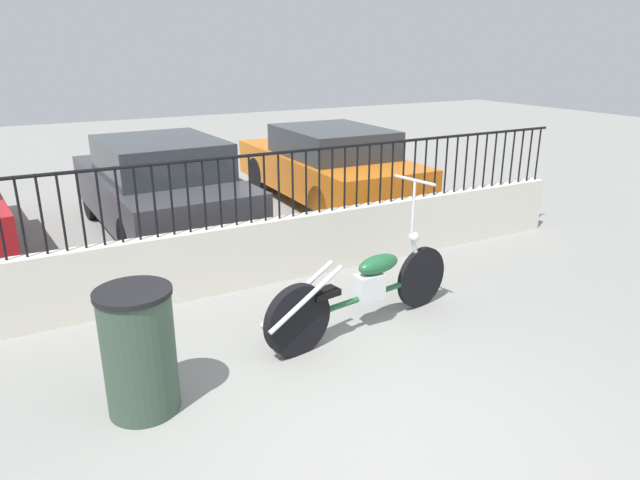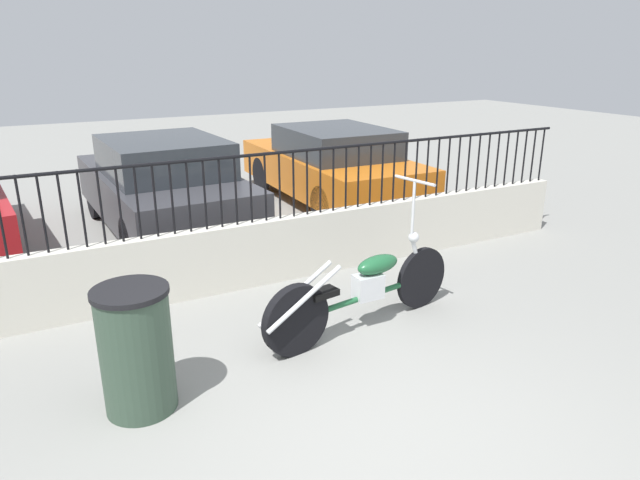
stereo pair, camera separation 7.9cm
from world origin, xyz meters
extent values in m
plane|color=gray|center=(0.00, 0.00, 0.00)|extent=(40.00, 40.00, 0.00)
cube|color=beige|center=(0.00, 3.04, 0.38)|extent=(9.94, 0.18, 0.75)
cylinder|color=black|center=(-2.09, 3.04, 1.14)|extent=(0.02, 0.02, 0.78)
cylinder|color=black|center=(-1.92, 3.04, 1.14)|extent=(0.02, 0.02, 0.78)
cylinder|color=black|center=(-1.74, 3.04, 1.14)|extent=(0.02, 0.02, 0.78)
cylinder|color=black|center=(-1.57, 3.04, 1.14)|extent=(0.02, 0.02, 0.78)
cylinder|color=black|center=(-1.40, 3.04, 1.14)|extent=(0.02, 0.02, 0.78)
cylinder|color=black|center=(-1.22, 3.04, 1.14)|extent=(0.02, 0.02, 0.78)
cylinder|color=black|center=(-1.05, 3.04, 1.14)|extent=(0.02, 0.02, 0.78)
cylinder|color=black|center=(-0.87, 3.04, 1.14)|extent=(0.02, 0.02, 0.78)
cylinder|color=black|center=(-0.70, 3.04, 1.14)|extent=(0.02, 0.02, 0.78)
cylinder|color=black|center=(-0.52, 3.04, 1.14)|extent=(0.02, 0.02, 0.78)
cylinder|color=black|center=(-0.35, 3.04, 1.14)|extent=(0.02, 0.02, 0.78)
cylinder|color=black|center=(-0.17, 3.04, 1.14)|extent=(0.02, 0.02, 0.78)
cylinder|color=black|center=(0.00, 3.04, 1.14)|extent=(0.02, 0.02, 0.78)
cylinder|color=black|center=(0.17, 3.04, 1.14)|extent=(0.02, 0.02, 0.78)
cylinder|color=black|center=(0.35, 3.04, 1.14)|extent=(0.02, 0.02, 0.78)
cylinder|color=black|center=(0.52, 3.04, 1.14)|extent=(0.02, 0.02, 0.78)
cylinder|color=black|center=(0.70, 3.04, 1.14)|extent=(0.02, 0.02, 0.78)
cylinder|color=black|center=(0.87, 3.04, 1.14)|extent=(0.02, 0.02, 0.78)
cylinder|color=black|center=(1.05, 3.04, 1.14)|extent=(0.02, 0.02, 0.78)
cylinder|color=black|center=(1.22, 3.04, 1.14)|extent=(0.02, 0.02, 0.78)
cylinder|color=black|center=(1.40, 3.04, 1.14)|extent=(0.02, 0.02, 0.78)
cylinder|color=black|center=(1.57, 3.04, 1.14)|extent=(0.02, 0.02, 0.78)
cylinder|color=black|center=(1.74, 3.04, 1.14)|extent=(0.02, 0.02, 0.78)
cylinder|color=black|center=(1.92, 3.04, 1.14)|extent=(0.02, 0.02, 0.78)
cylinder|color=black|center=(2.09, 3.04, 1.14)|extent=(0.02, 0.02, 0.78)
cylinder|color=black|center=(2.27, 3.04, 1.14)|extent=(0.02, 0.02, 0.78)
cylinder|color=black|center=(2.44, 3.04, 1.14)|extent=(0.02, 0.02, 0.78)
cylinder|color=black|center=(2.62, 3.04, 1.14)|extent=(0.02, 0.02, 0.78)
cylinder|color=black|center=(2.79, 3.04, 1.14)|extent=(0.02, 0.02, 0.78)
cylinder|color=black|center=(2.97, 3.04, 1.14)|extent=(0.02, 0.02, 0.78)
cylinder|color=black|center=(3.14, 3.04, 1.14)|extent=(0.02, 0.02, 0.78)
cylinder|color=black|center=(3.31, 3.04, 1.14)|extent=(0.02, 0.02, 0.78)
cylinder|color=black|center=(3.49, 3.04, 1.14)|extent=(0.02, 0.02, 0.78)
cylinder|color=black|center=(3.66, 3.04, 1.14)|extent=(0.02, 0.02, 0.78)
cylinder|color=black|center=(3.84, 3.04, 1.14)|extent=(0.02, 0.02, 0.78)
cylinder|color=black|center=(4.01, 3.04, 1.14)|extent=(0.02, 0.02, 0.78)
cylinder|color=black|center=(4.19, 3.04, 1.14)|extent=(0.02, 0.02, 0.78)
cylinder|color=black|center=(4.36, 3.04, 1.14)|extent=(0.02, 0.02, 0.78)
cylinder|color=black|center=(4.53, 3.04, 1.14)|extent=(0.02, 0.02, 0.78)
cylinder|color=black|center=(4.71, 3.04, 1.14)|extent=(0.02, 0.02, 0.78)
cylinder|color=black|center=(4.88, 3.04, 1.14)|extent=(0.02, 0.02, 0.78)
cylinder|color=black|center=(0.00, 3.04, 1.51)|extent=(9.94, 0.04, 0.04)
cylinder|color=black|center=(1.68, 1.65, 0.33)|extent=(0.66, 0.16, 0.66)
cylinder|color=black|center=(0.09, 1.39, 0.33)|extent=(0.68, 0.20, 0.67)
cylinder|color=#1E5933|center=(0.89, 1.52, 0.33)|extent=(1.47, 0.29, 0.06)
cube|color=silver|center=(0.94, 1.53, 0.43)|extent=(0.28, 0.18, 0.24)
ellipsoid|color=#1E5933|center=(1.05, 1.55, 0.63)|extent=(0.51, 0.28, 0.18)
cube|color=black|center=(0.39, 1.44, 0.51)|extent=(0.30, 0.20, 0.06)
cylinder|color=silver|center=(1.59, 1.64, 0.58)|extent=(0.23, 0.08, 0.51)
sphere|color=silver|center=(1.53, 1.63, 0.81)|extent=(0.11, 0.11, 0.11)
cylinder|color=silver|center=(1.50, 1.62, 1.11)|extent=(0.03, 0.03, 0.57)
cylinder|color=silver|center=(1.50, 1.62, 1.40)|extent=(0.11, 0.52, 0.03)
cylinder|color=silver|center=(0.15, 1.33, 0.55)|extent=(0.80, 0.17, 0.45)
cylinder|color=silver|center=(0.13, 1.47, 0.55)|extent=(0.80, 0.17, 0.45)
cylinder|color=#334738|center=(-1.31, 1.22, 0.47)|extent=(0.53, 0.53, 0.95)
cylinder|color=black|center=(-1.31, 1.22, 0.97)|extent=(0.56, 0.56, 0.04)
cylinder|color=black|center=(-2.10, 4.85, 0.32)|extent=(0.17, 0.65, 0.64)
cylinder|color=black|center=(-0.91, 6.80, 0.32)|extent=(0.14, 0.64, 0.64)
cylinder|color=black|center=(0.69, 6.87, 0.32)|extent=(0.14, 0.64, 0.64)
cylinder|color=black|center=(-0.80, 4.32, 0.32)|extent=(0.14, 0.64, 0.64)
cylinder|color=black|center=(0.80, 4.39, 0.32)|extent=(0.14, 0.64, 0.64)
cube|color=#38383D|center=(-0.06, 5.59, 0.57)|extent=(1.88, 4.07, 0.66)
cube|color=#2D3338|center=(-0.05, 5.39, 1.15)|extent=(1.62, 1.98, 0.51)
cylinder|color=black|center=(2.17, 7.22, 0.32)|extent=(0.13, 0.64, 0.64)
cylinder|color=black|center=(3.79, 7.18, 0.32)|extent=(0.13, 0.64, 0.64)
cylinder|color=black|center=(2.11, 4.64, 0.32)|extent=(0.13, 0.64, 0.64)
cylinder|color=black|center=(3.73, 4.60, 0.32)|extent=(0.13, 0.64, 0.64)
cube|color=orange|center=(2.95, 5.91, 0.55)|extent=(1.83, 4.21, 0.62)
cube|color=#2D3338|center=(2.95, 5.70, 1.10)|extent=(1.60, 2.04, 0.46)
camera|label=1|loc=(-1.93, -2.69, 2.63)|focal=32.00mm
camera|label=2|loc=(-1.86, -2.73, 2.63)|focal=32.00mm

